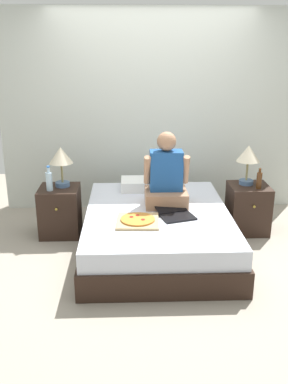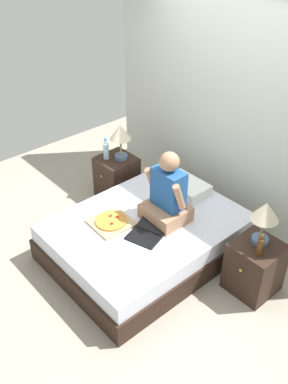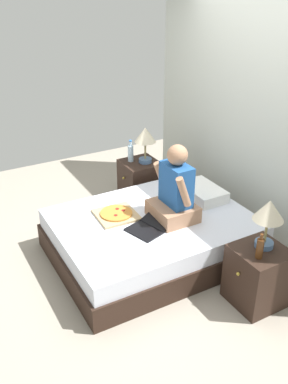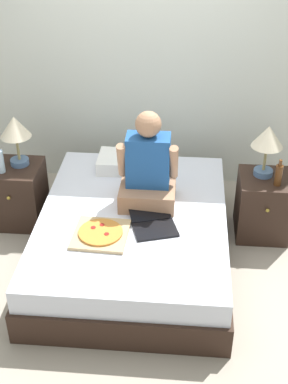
{
  "view_description": "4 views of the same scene",
  "coord_description": "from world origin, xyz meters",
  "px_view_note": "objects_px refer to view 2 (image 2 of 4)",
  "views": [
    {
      "loc": [
        -0.29,
        -4.09,
        2.05
      ],
      "look_at": [
        -0.14,
        -0.14,
        0.69
      ],
      "focal_mm": 40.0,
      "sensor_mm": 36.0,
      "label": 1
    },
    {
      "loc": [
        2.61,
        -2.33,
        3.23
      ],
      "look_at": [
        -0.09,
        0.05,
        0.74
      ],
      "focal_mm": 40.0,
      "sensor_mm": 36.0,
      "label": 2
    },
    {
      "loc": [
        3.2,
        -1.88,
        2.66
      ],
      "look_at": [
        0.01,
        -0.1,
        0.77
      ],
      "focal_mm": 40.0,
      "sensor_mm": 36.0,
      "label": 3
    },
    {
      "loc": [
        0.38,
        -3.41,
        2.86
      ],
      "look_at": [
        0.1,
        -0.14,
        0.74
      ],
      "focal_mm": 50.0,
      "sensor_mm": 36.0,
      "label": 4
    }
  ],
  "objects_px": {
    "person_seated": "(167,196)",
    "beer_bottle": "(260,246)",
    "bed": "(146,237)",
    "pizza_box": "(111,222)",
    "lamp_on_right_nightstand": "(265,214)",
    "lamp_on_left_nightstand": "(120,135)",
    "nightstand_right": "(254,267)",
    "water_bottle": "(106,150)",
    "laptop": "(147,233)",
    "nightstand_left": "(117,177)"
  },
  "relations": [
    {
      "from": "person_seated",
      "to": "beer_bottle",
      "type": "bearing_deg",
      "value": 8.53
    },
    {
      "from": "bed",
      "to": "person_seated",
      "type": "bearing_deg",
      "value": 62.3
    },
    {
      "from": "person_seated",
      "to": "pizza_box",
      "type": "bearing_deg",
      "value": -122.2
    },
    {
      "from": "lamp_on_right_nightstand",
      "to": "pizza_box",
      "type": "distance_m",
      "value": 1.55
    },
    {
      "from": "lamp_on_left_nightstand",
      "to": "lamp_on_right_nightstand",
      "type": "height_order",
      "value": "same"
    },
    {
      "from": "nightstand_right",
      "to": "pizza_box",
      "type": "height_order",
      "value": "nightstand_right"
    },
    {
      "from": "water_bottle",
      "to": "laptop",
      "type": "relative_size",
      "value": 0.56
    },
    {
      "from": "lamp_on_left_nightstand",
      "to": "lamp_on_right_nightstand",
      "type": "distance_m",
      "value": 2.08
    },
    {
      "from": "bed",
      "to": "water_bottle",
      "type": "bearing_deg",
      "value": 162.71
    },
    {
      "from": "person_seated",
      "to": "pizza_box",
      "type": "distance_m",
      "value": 0.64
    },
    {
      "from": "water_bottle",
      "to": "pizza_box",
      "type": "distance_m",
      "value": 1.17
    },
    {
      "from": "beer_bottle",
      "to": "person_seated",
      "type": "distance_m",
      "value": 1.06
    },
    {
      "from": "laptop",
      "to": "water_bottle",
      "type": "bearing_deg",
      "value": 159.26
    },
    {
      "from": "nightstand_right",
      "to": "lamp_on_right_nightstand",
      "type": "relative_size",
      "value": 1.23
    },
    {
      "from": "water_bottle",
      "to": "nightstand_left",
      "type": "bearing_deg",
      "value": 48.35
    },
    {
      "from": "beer_bottle",
      "to": "person_seated",
      "type": "bearing_deg",
      "value": -171.47
    },
    {
      "from": "bed",
      "to": "laptop",
      "type": "relative_size",
      "value": 4.03
    },
    {
      "from": "laptop",
      "to": "pizza_box",
      "type": "xyz_separation_m",
      "value": [
        -0.38,
        -0.16,
        -0.0
      ]
    },
    {
      "from": "nightstand_left",
      "to": "pizza_box",
      "type": "distance_m",
      "value": 1.16
    },
    {
      "from": "laptop",
      "to": "lamp_on_right_nightstand",
      "type": "bearing_deg",
      "value": 36.24
    },
    {
      "from": "water_bottle",
      "to": "beer_bottle",
      "type": "height_order",
      "value": "water_bottle"
    },
    {
      "from": "nightstand_left",
      "to": "person_seated",
      "type": "height_order",
      "value": "person_seated"
    },
    {
      "from": "nightstand_left",
      "to": "beer_bottle",
      "type": "bearing_deg",
      "value": -2.58
    },
    {
      "from": "beer_bottle",
      "to": "person_seated",
      "type": "height_order",
      "value": "person_seated"
    },
    {
      "from": "nightstand_right",
      "to": "pizza_box",
      "type": "xyz_separation_m",
      "value": [
        -1.28,
        -0.75,
        0.18
      ]
    },
    {
      "from": "person_seated",
      "to": "lamp_on_right_nightstand",
      "type": "bearing_deg",
      "value": 18.0
    },
    {
      "from": "lamp_on_left_nightstand",
      "to": "bed",
      "type": "bearing_deg",
      "value": -25.77
    },
    {
      "from": "pizza_box",
      "to": "lamp_on_left_nightstand",
      "type": "bearing_deg",
      "value": 135.85
    },
    {
      "from": "laptop",
      "to": "bed",
      "type": "bearing_deg",
      "value": 140.03
    },
    {
      "from": "lamp_on_left_nightstand",
      "to": "person_seated",
      "type": "bearing_deg",
      "value": -15.1
    },
    {
      "from": "lamp_on_left_nightstand",
      "to": "laptop",
      "type": "bearing_deg",
      "value": -28.05
    },
    {
      "from": "nightstand_left",
      "to": "laptop",
      "type": "distance_m",
      "value": 1.39
    },
    {
      "from": "nightstand_right",
      "to": "water_bottle",
      "type": "bearing_deg",
      "value": -177.69
    },
    {
      "from": "lamp_on_left_nightstand",
      "to": "laptop",
      "type": "relative_size",
      "value": 0.92
    },
    {
      "from": "nightstand_left",
      "to": "pizza_box",
      "type": "relative_size",
      "value": 1.32
    },
    {
      "from": "pizza_box",
      "to": "nightstand_left",
      "type": "bearing_deg",
      "value": 139.04
    },
    {
      "from": "lamp_on_left_nightstand",
      "to": "person_seated",
      "type": "height_order",
      "value": "person_seated"
    },
    {
      "from": "bed",
      "to": "pizza_box",
      "type": "height_order",
      "value": "pizza_box"
    },
    {
      "from": "nightstand_left",
      "to": "pizza_box",
      "type": "xyz_separation_m",
      "value": [
        0.86,
        -0.75,
        0.18
      ]
    },
    {
      "from": "water_bottle",
      "to": "laptop",
      "type": "bearing_deg",
      "value": -20.74
    },
    {
      "from": "bed",
      "to": "nightstand_left",
      "type": "distance_m",
      "value": 1.17
    },
    {
      "from": "bed",
      "to": "nightstand_right",
      "type": "relative_size",
      "value": 3.56
    },
    {
      "from": "laptop",
      "to": "pizza_box",
      "type": "height_order",
      "value": "laptop"
    },
    {
      "from": "nightstand_right",
      "to": "beer_bottle",
      "type": "relative_size",
      "value": 2.41
    },
    {
      "from": "nightstand_left",
      "to": "nightstand_right",
      "type": "bearing_deg",
      "value": 0.0
    },
    {
      "from": "person_seated",
      "to": "lamp_on_left_nightstand",
      "type": "bearing_deg",
      "value": 164.9
    },
    {
      "from": "nightstand_right",
      "to": "person_seated",
      "type": "distance_m",
      "value": 1.1
    },
    {
      "from": "nightstand_left",
      "to": "person_seated",
      "type": "bearing_deg",
      "value": -12.3
    },
    {
      "from": "beer_bottle",
      "to": "nightstand_right",
      "type": "bearing_deg",
      "value": 125.01
    },
    {
      "from": "lamp_on_right_nightstand",
      "to": "lamp_on_left_nightstand",
      "type": "bearing_deg",
      "value": 180.0
    }
  ]
}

